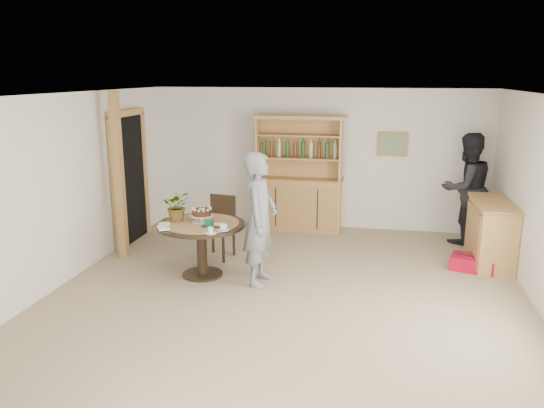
{
  "coord_description": "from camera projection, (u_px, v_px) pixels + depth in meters",
  "views": [
    {
      "loc": [
        1.04,
        -5.93,
        2.74
      ],
      "look_at": [
        -0.3,
        0.79,
        1.05
      ],
      "focal_mm": 35.0,
      "sensor_mm": 36.0,
      "label": 1
    }
  ],
  "objects": [
    {
      "name": "coffee_cup_a",
      "position": [
        223.0,
        227.0,
        6.87
      ],
      "size": [
        0.15,
        0.15,
        0.09
      ],
      "color": "white",
      "rests_on": "dining_table"
    },
    {
      "name": "hutch",
      "position": [
        299.0,
        191.0,
        9.48
      ],
      "size": [
        1.62,
        0.54,
        2.04
      ],
      "color": "tan",
      "rests_on": "ground"
    },
    {
      "name": "room_shell",
      "position": [
        285.0,
        163.0,
        6.09
      ],
      "size": [
        6.04,
        7.04,
        2.52
      ],
      "color": "white",
      "rests_on": "ground"
    },
    {
      "name": "teen_boy",
      "position": [
        260.0,
        219.0,
        6.94
      ],
      "size": [
        0.46,
        0.67,
        1.77
      ],
      "primitive_type": "imported",
      "rotation": [
        0.0,
        0.0,
        1.51
      ],
      "color": "slate",
      "rests_on": "ground"
    },
    {
      "name": "napkins",
      "position": [
        164.0,
        226.0,
        7.0
      ],
      "size": [
        0.24,
        0.33,
        0.03
      ],
      "color": "white",
      "rests_on": "dining_table"
    },
    {
      "name": "dining_table",
      "position": [
        201.0,
        234.0,
        7.26
      ],
      "size": [
        1.2,
        1.2,
        0.76
      ],
      "color": "black",
      "rests_on": "ground"
    },
    {
      "name": "adult_person",
      "position": [
        466.0,
        189.0,
        8.65
      ],
      "size": [
        1.11,
        1.03,
        1.83
      ],
      "primitive_type": "imported",
      "rotation": [
        0.0,
        0.0,
        3.64
      ],
      "color": "black",
      "rests_on": "ground"
    },
    {
      "name": "pine_post",
      "position": [
        119.0,
        177.0,
        7.86
      ],
      "size": [
        0.12,
        0.12,
        2.5
      ],
      "primitive_type": "cube",
      "color": "#B5844C",
      "rests_on": "ground"
    },
    {
      "name": "sideboard",
      "position": [
        491.0,
        232.0,
        7.77
      ],
      "size": [
        0.54,
        1.26,
        0.94
      ],
      "color": "tan",
      "rests_on": "ground"
    },
    {
      "name": "coffee_cup_b",
      "position": [
        211.0,
        231.0,
        6.73
      ],
      "size": [
        0.15,
        0.15,
        0.08
      ],
      "color": "white",
      "rests_on": "dining_table"
    },
    {
      "name": "dining_chair",
      "position": [
        220.0,
        222.0,
        8.06
      ],
      "size": [
        0.49,
        0.49,
        0.95
      ],
      "rotation": [
        0.0,
        0.0,
        -0.18
      ],
      "color": "black",
      "rests_on": "ground"
    },
    {
      "name": "red_suitcase",
      "position": [
        473.0,
        263.0,
        7.59
      ],
      "size": [
        0.68,
        0.54,
        0.21
      ],
      "rotation": [
        0.0,
        0.0,
        -0.27
      ],
      "color": "#BA0926",
      "rests_on": "ground"
    },
    {
      "name": "birthday_cake",
      "position": [
        202.0,
        213.0,
        7.24
      ],
      "size": [
        0.3,
        0.3,
        0.2
      ],
      "color": "white",
      "rests_on": "dining_table"
    },
    {
      "name": "doorway",
      "position": [
        129.0,
        176.0,
        8.7
      ],
      "size": [
        0.13,
        1.1,
        2.18
      ],
      "color": "black",
      "rests_on": "ground"
    },
    {
      "name": "flower_vase",
      "position": [
        177.0,
        206.0,
        7.29
      ],
      "size": [
        0.47,
        0.44,
        0.42
      ],
      "primitive_type": "imported",
      "rotation": [
        0.0,
        0.0,
        0.35
      ],
      "color": "#3F7233",
      "rests_on": "dining_table"
    },
    {
      "name": "ground",
      "position": [
        283.0,
        303.0,
        6.5
      ],
      "size": [
        7.0,
        7.0,
        0.0
      ],
      "primitive_type": "plane",
      "color": "tan",
      "rests_on": "ground"
    },
    {
      "name": "gift_tray",
      "position": [
        213.0,
        224.0,
        7.06
      ],
      "size": [
        0.3,
        0.2,
        0.08
      ],
      "color": "black",
      "rests_on": "dining_table"
    }
  ]
}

